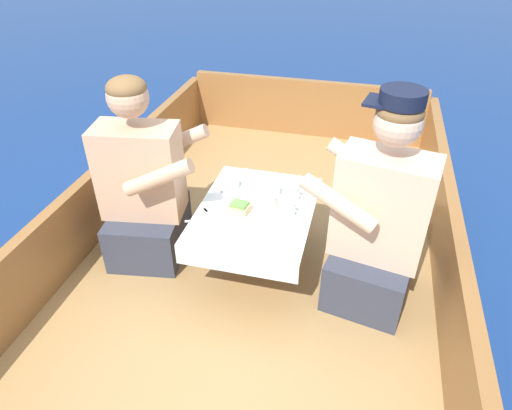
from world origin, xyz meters
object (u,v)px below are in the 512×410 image
person_starboard (378,225)px  coffee_cup_port (288,208)px  tin_can (270,202)px  coffee_cup_starboard (293,193)px  person_port (144,190)px  sandwich (239,207)px

person_starboard → coffee_cup_port: size_ratio=10.51×
coffee_cup_port → tin_can: 0.11m
person_starboard → coffee_cup_starboard: person_starboard is taller
coffee_cup_port → person_port: bearing=-178.3°
tin_can → person_starboard: bearing=-11.9°
person_starboard → coffee_cup_port: bearing=2.0°
coffee_cup_port → tin_can: (-0.10, 0.04, -0.01)m
coffee_cup_port → sandwich: bearing=-168.2°
coffee_cup_port → coffee_cup_starboard: (-0.00, 0.14, 0.00)m
person_port → coffee_cup_port: (0.74, 0.02, 0.00)m
person_port → person_starboard: (1.16, -0.04, 0.02)m
person_starboard → tin_can: bearing=-1.1°
person_starboard → sandwich: bearing=9.4°
person_starboard → coffee_cup_starboard: bearing=-14.7°
person_port → coffee_cup_starboard: size_ratio=10.11×
coffee_cup_port → coffee_cup_starboard: bearing=91.8°
coffee_cup_port → tin_can: coffee_cup_port is taller
person_port → sandwich: size_ratio=9.10×
person_port → person_starboard: size_ratio=0.94×
person_port → sandwich: person_port is taller
sandwich → coffee_cup_starboard: coffee_cup_starboard is taller
coffee_cup_starboard → person_starboard: bearing=-25.6°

